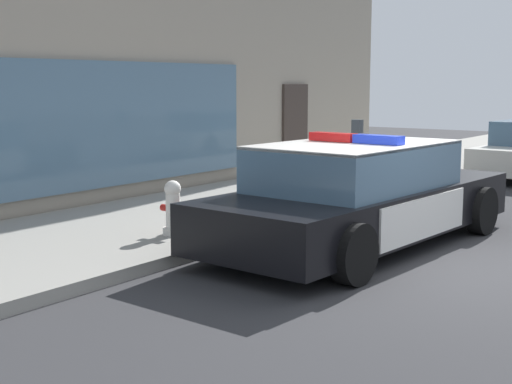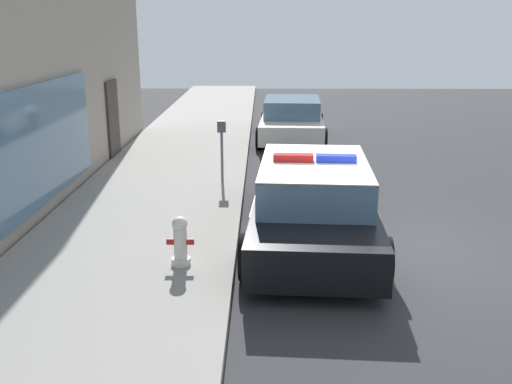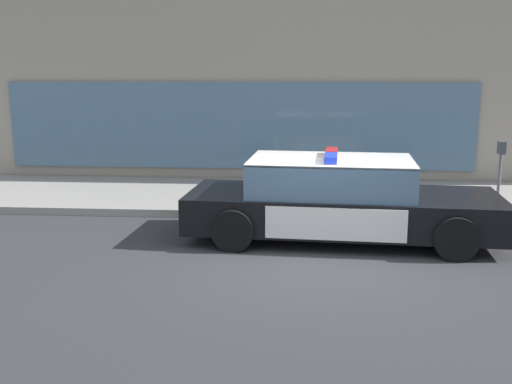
# 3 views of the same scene
# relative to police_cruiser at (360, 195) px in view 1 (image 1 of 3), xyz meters

# --- Properties ---
(ground) EXTENTS (48.00, 48.00, 0.00)m
(ground) POSITION_rel_police_cruiser_xyz_m (-0.44, -1.23, -0.68)
(ground) COLOR #303033
(sidewalk) EXTENTS (48.00, 3.50, 0.15)m
(sidewalk) POSITION_rel_police_cruiser_xyz_m (-0.44, 2.99, -0.61)
(sidewalk) COLOR gray
(sidewalk) RESTS_ON ground
(police_cruiser) EXTENTS (5.29, 2.36, 1.49)m
(police_cruiser) POSITION_rel_police_cruiser_xyz_m (0.00, 0.00, 0.00)
(police_cruiser) COLOR black
(police_cruiser) RESTS_ON ground
(fire_hydrant) EXTENTS (0.34, 0.39, 0.73)m
(fire_hydrant) POSITION_rel_police_cruiser_xyz_m (-1.41, 2.01, -0.18)
(fire_hydrant) COLOR silver
(fire_hydrant) RESTS_ON sidewalk
(parking_meter) EXTENTS (0.12, 0.18, 1.34)m
(parking_meter) POSITION_rel_police_cruiser_xyz_m (3.15, 1.72, 0.40)
(parking_meter) COLOR slate
(parking_meter) RESTS_ON sidewalk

